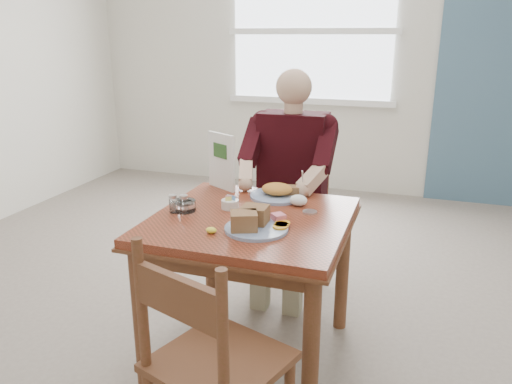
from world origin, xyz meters
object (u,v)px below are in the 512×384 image
(diner, at_px, (290,168))
(near_plate, at_px, (254,222))
(chair_far, at_px, (292,215))
(far_plate, at_px, (278,192))
(table, at_px, (251,238))
(chair_near, at_px, (211,365))

(diner, xyz_separation_m, near_plate, (0.07, -0.86, -0.03))
(chair_far, xyz_separation_m, near_plate, (0.07, -0.95, 0.31))
(near_plate, bearing_deg, diner, 94.52)
(diner, relative_size, far_plate, 4.08)
(table, height_order, far_plate, far_plate)
(chair_far, distance_m, far_plate, 0.57)
(table, bearing_deg, near_plate, -65.84)
(chair_far, distance_m, near_plate, 1.00)
(chair_far, relative_size, diner, 0.69)
(diner, distance_m, near_plate, 0.86)
(chair_near, xyz_separation_m, near_plate, (-0.04, 0.60, 0.31))
(chair_near, bearing_deg, near_plate, 94.27)
(chair_near, height_order, far_plate, chair_near)
(near_plate, bearing_deg, far_plate, 93.24)
(chair_far, bearing_deg, chair_near, -85.84)
(far_plate, bearing_deg, diner, 96.06)
(chair_near, bearing_deg, diner, 94.41)
(chair_far, relative_size, near_plate, 2.78)
(far_plate, bearing_deg, chair_near, -86.18)
(chair_far, bearing_deg, diner, -89.99)
(chair_far, relative_size, far_plate, 2.80)
(table, distance_m, diner, 0.73)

